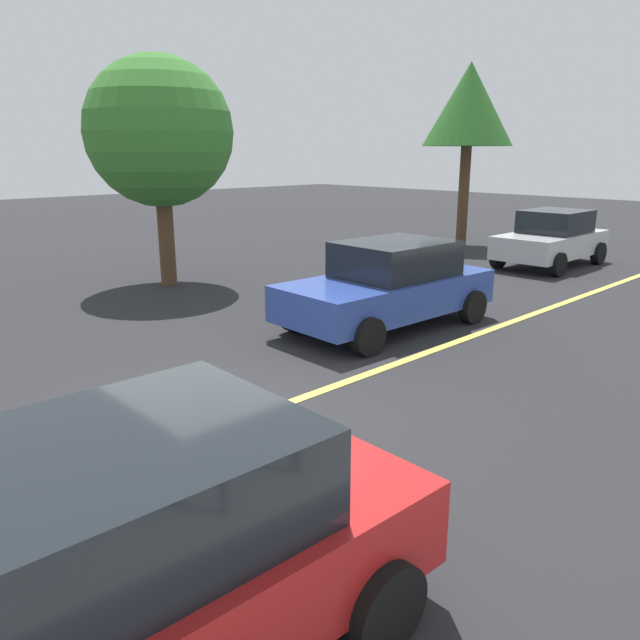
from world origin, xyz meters
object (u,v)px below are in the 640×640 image
object	(u,v)px
car_silver_far_lane	(552,238)
car_red_mid_road	(114,564)
tree_left_verge	(469,106)
tree_centre_verge	(159,133)
car_blue_approaching	(389,285)

from	to	relation	value
car_silver_far_lane	car_red_mid_road	size ratio (longest dim) A/B	0.91
car_silver_far_lane	tree_left_verge	size ratio (longest dim) A/B	0.64
tree_centre_verge	car_blue_approaching	bearing A→B (deg)	-80.64
car_red_mid_road	car_blue_approaching	bearing A→B (deg)	28.78
car_blue_approaching	tree_left_verge	xyz separation A→B (m)	(9.68, 4.87, 3.82)
car_red_mid_road	tree_centre_verge	distance (m)	12.29
car_silver_far_lane	car_red_mid_road	xyz separation A→B (m)	(-15.52, -4.90, 0.02)
car_blue_approaching	car_red_mid_road	distance (m)	8.31
car_blue_approaching	tree_centre_verge	size ratio (longest dim) A/B	0.80
tree_left_verge	tree_centre_verge	size ratio (longest dim) A/B	1.12
car_blue_approaching	tree_centre_verge	world-z (taller)	tree_centre_verge
car_silver_far_lane	tree_left_verge	xyz separation A→B (m)	(1.44, 3.97, 3.83)
car_blue_approaching	tree_centre_verge	bearing A→B (deg)	99.36
car_silver_far_lane	tree_centre_verge	world-z (taller)	tree_centre_verge
car_blue_approaching	tree_left_verge	bearing A→B (deg)	26.70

